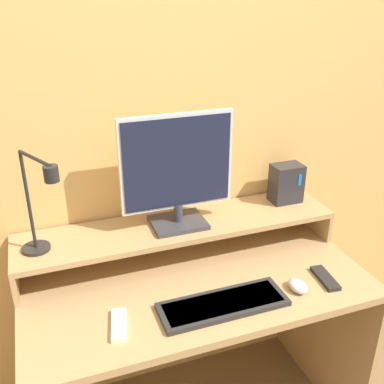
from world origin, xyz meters
name	(u,v)px	position (x,y,z in m)	size (l,w,h in m)	color
wall_back	(164,129)	(0.00, 0.69, 1.25)	(6.00, 0.05, 2.50)	#E5AD60
desk	(195,325)	(0.00, 0.33, 0.55)	(1.28, 0.66, 0.77)	tan
monitor_shelf	(179,228)	(0.00, 0.52, 0.89)	(1.28, 0.28, 0.14)	tan
monitor	(177,171)	(-0.01, 0.51, 1.14)	(0.44, 0.17, 0.45)	#38383D
desk_lamp	(39,209)	(-0.51, 0.44, 1.10)	(0.16, 0.24, 0.38)	black
router_dock	(286,183)	(0.50, 0.56, 0.99)	(0.13, 0.09, 0.17)	#28282D
keyboard	(223,304)	(0.03, 0.15, 0.78)	(0.45, 0.15, 0.02)	#282828
mouse	(298,286)	(0.32, 0.14, 0.78)	(0.06, 0.09, 0.04)	silver
remote_control	(119,325)	(-0.32, 0.17, 0.78)	(0.08, 0.16, 0.02)	white
remote_secondary	(325,278)	(0.45, 0.16, 0.78)	(0.07, 0.15, 0.02)	black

